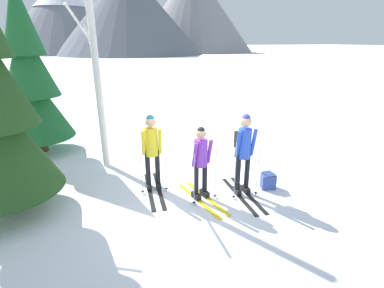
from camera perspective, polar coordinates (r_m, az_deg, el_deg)
name	(u,v)px	position (r m, az deg, el deg)	size (l,w,h in m)	color
ground_plane	(192,192)	(6.60, 0.03, -9.61)	(400.00, 400.00, 0.00)	white
skier_in_yellow	(152,150)	(6.38, -8.04, -1.16)	(0.61, 1.78, 1.78)	black
skier_in_purple	(201,161)	(5.99, 1.80, -3.45)	(0.63, 1.64, 1.63)	yellow
skier_in_blue	(244,150)	(6.22, 10.32, -1.12)	(0.61, 1.69, 1.85)	black
pine_tree_near	(30,79)	(9.59, -29.65, 11.26)	(2.01, 2.01, 4.86)	#51381E
birch_tree_tall	(95,65)	(7.62, -18.76, 14.82)	(0.62, 1.04, 5.35)	silver
backpack_on_snow_front	(268,181)	(6.92, 15.01, -7.14)	(0.38, 0.33, 0.38)	#384C99
mountain_ridge_distant	(84,4)	(81.07, -20.85, 24.68)	(102.90, 51.29, 28.55)	gray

